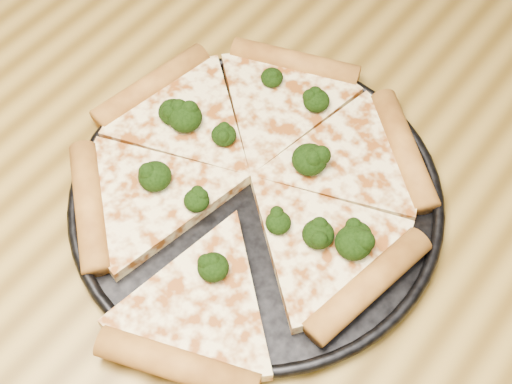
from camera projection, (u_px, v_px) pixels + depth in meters
The scene contains 4 objects.
dining_table at pixel (269, 272), 0.72m from camera, with size 1.20×0.90×0.75m.
pizza_pan at pixel (256, 197), 0.65m from camera, with size 0.33×0.33×0.02m.
pizza at pixel (248, 183), 0.65m from camera, with size 0.33×0.37×0.03m.
broccoli_florets at pixel (257, 174), 0.64m from camera, with size 0.24×0.22×0.02m.
Camera 1 is at (0.19, -0.26, 1.31)m, focal length 51.35 mm.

